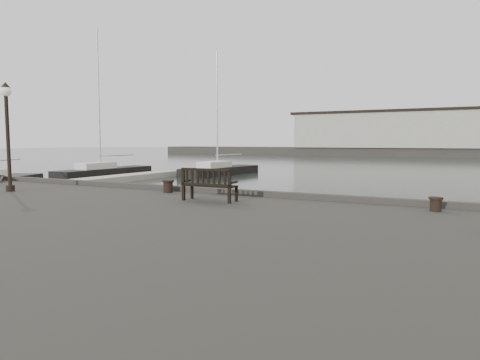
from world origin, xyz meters
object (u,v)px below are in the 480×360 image
at_px(bench, 209,191).
at_px(lamp_post, 7,122).
at_px(yacht_b, 105,174).
at_px(yacht_d, 221,172).
at_px(bollard_right, 436,204).
at_px(bollard_left, 168,186).

distance_m(bench, lamp_post, 8.15).
height_order(yacht_b, yacht_d, yacht_b).
bearing_deg(lamp_post, bollard_right, 8.72).
bearing_deg(lamp_post, bench, 8.26).
bearing_deg(yacht_d, yacht_b, -135.23).
xyz_separation_m(bench, lamp_post, (-7.77, -1.13, 2.20)).
xyz_separation_m(bench, bollard_right, (6.21, 1.02, -0.13)).
bearing_deg(bench, bollard_right, 7.29).
height_order(bench, yacht_d, yacht_d).
xyz_separation_m(bench, bollard_left, (-2.43, 1.19, -0.09)).
bearing_deg(bollard_right, yacht_d, 129.48).
bearing_deg(bollard_right, bollard_left, 178.87).
bearing_deg(bollard_left, bollard_right, -1.13).
relative_size(bollard_left, yacht_d, 0.03).
bearing_deg(yacht_b, yacht_d, 39.00).
distance_m(bench, yacht_d, 30.69).
bearing_deg(bollard_left, lamp_post, -156.54).
relative_size(bench, bollard_left, 3.85).
xyz_separation_m(bollard_left, lamp_post, (-5.33, -2.32, 2.29)).
height_order(bollard_left, bollard_right, bollard_left).
bearing_deg(yacht_b, bench, -38.93).
relative_size(lamp_post, yacht_b, 0.27).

